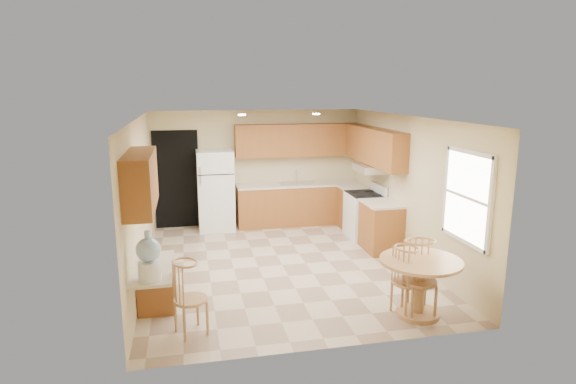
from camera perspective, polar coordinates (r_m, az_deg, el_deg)
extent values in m
plane|color=#C4AD8E|center=(8.32, -0.69, -8.65)|extent=(5.50, 5.50, 0.00)
cube|color=white|center=(7.78, -0.74, 8.81)|extent=(4.50, 5.50, 0.02)
cube|color=#CFBD8C|center=(10.62, -3.63, 2.93)|extent=(4.50, 0.02, 2.50)
cube|color=#CFBD8C|center=(5.38, 5.08, -6.40)|extent=(4.50, 0.02, 2.50)
cube|color=#CFBD8C|center=(7.84, -17.05, -0.94)|extent=(0.02, 5.50, 2.50)
cube|color=#CFBD8C|center=(8.67, 14.02, 0.47)|extent=(0.02, 5.50, 2.50)
cube|color=black|center=(10.53, -13.06, 1.45)|extent=(0.90, 0.02, 2.10)
cube|color=#9D5C27|center=(10.66, 1.33, -1.49)|extent=(2.75, 0.60, 0.87)
cube|color=beige|center=(10.56, 1.34, 0.91)|extent=(2.75, 0.63, 0.04)
cube|color=#9D5C27|center=(10.40, 7.86, -1.95)|extent=(0.60, 0.59, 0.87)
cube|color=beige|center=(10.30, 7.93, 0.50)|extent=(0.63, 0.59, 0.04)
cube|color=#9D5C27|center=(9.10, 10.96, -4.14)|extent=(0.60, 0.80, 0.87)
cube|color=beige|center=(8.98, 11.07, -1.35)|extent=(0.63, 0.80, 0.04)
cube|color=#9D5C27|center=(10.54, 1.19, 6.17)|extent=(2.75, 0.33, 0.70)
cube|color=#9D5C27|center=(9.60, 10.17, 5.38)|extent=(0.33, 2.42, 0.70)
cube|color=#9D5C27|center=(6.15, -17.08, 1.24)|extent=(0.33, 1.40, 0.70)
cube|color=silver|center=(10.55, 1.21, 1.02)|extent=(0.78, 0.44, 0.01)
cube|color=silver|center=(9.60, 9.67, 2.81)|extent=(0.50, 0.76, 0.14)
cube|color=#9D5C27|center=(6.83, -15.37, -10.64)|extent=(0.48, 0.42, 0.72)
cube|color=beige|center=(6.34, -15.75, -8.70)|extent=(0.50, 1.20, 0.04)
cube|color=white|center=(7.04, 20.53, -0.57)|extent=(0.05, 1.00, 1.20)
cube|color=white|center=(6.93, 20.84, 4.43)|extent=(0.05, 1.10, 0.06)
cube|color=white|center=(7.19, 20.09, -5.40)|extent=(0.05, 1.10, 0.06)
cube|color=white|center=(6.60, 22.89, -1.57)|extent=(0.05, 0.06, 1.28)
cube|color=white|center=(7.47, 18.31, 0.30)|extent=(0.05, 0.06, 1.28)
cylinder|color=white|center=(8.89, -5.48, 9.09)|extent=(0.14, 0.14, 0.02)
cylinder|color=white|center=(9.16, 3.37, 9.22)|extent=(0.14, 0.14, 0.02)
cube|color=white|center=(10.26, -8.57, 0.19)|extent=(0.75, 0.70, 1.69)
cube|color=black|center=(9.83, -8.51, 2.04)|extent=(0.73, 0.01, 0.02)
cube|color=silver|center=(9.83, -10.31, 1.38)|extent=(0.03, 0.03, 0.18)
cube|color=silver|center=(9.79, -10.36, 2.53)|extent=(0.03, 0.03, 0.14)
cube|color=white|center=(9.78, 9.03, -2.82)|extent=(0.65, 0.76, 0.90)
cube|color=black|center=(9.67, 9.12, -0.21)|extent=(0.64, 0.75, 0.02)
cube|color=white|center=(9.75, 10.68, 0.41)|extent=(0.06, 0.76, 0.18)
cylinder|color=tan|center=(6.82, 15.12, -13.70)|extent=(0.57, 0.57, 0.06)
cylinder|color=tan|center=(6.68, 15.29, -10.98)|extent=(0.14, 0.14, 0.70)
cylinder|color=tan|center=(6.54, 15.48, -7.89)|extent=(1.06, 1.06, 0.04)
cylinder|color=tan|center=(6.69, 14.03, -10.36)|extent=(0.41, 0.41, 0.04)
cylinder|color=tan|center=(6.83, 12.26, -11.76)|extent=(0.04, 0.04, 0.44)
cylinder|color=tan|center=(6.95, 14.51, -11.45)|extent=(0.04, 0.04, 0.44)
cylinder|color=tan|center=(6.59, 13.32, -12.73)|extent=(0.04, 0.04, 0.44)
cylinder|color=tan|center=(6.72, 15.63, -12.38)|extent=(0.04, 0.04, 0.44)
cylinder|color=tan|center=(6.64, 15.34, -10.19)|extent=(0.45, 0.45, 0.04)
cylinder|color=tan|center=(6.80, 13.36, -11.75)|extent=(0.04, 0.04, 0.48)
cylinder|color=tan|center=(6.93, 15.81, -11.39)|extent=(0.04, 0.04, 0.48)
cylinder|color=tan|center=(6.53, 14.58, -12.82)|extent=(0.04, 0.04, 0.48)
cylinder|color=tan|center=(6.68, 17.11, -12.42)|extent=(0.04, 0.04, 0.48)
cylinder|color=tan|center=(6.12, -11.48, -12.41)|extent=(0.41, 0.41, 0.04)
cylinder|color=tan|center=(6.34, -12.77, -13.73)|extent=(0.04, 0.04, 0.44)
cylinder|color=tan|center=(6.34, -10.05, -13.61)|extent=(0.04, 0.04, 0.44)
cylinder|color=tan|center=(6.08, -12.79, -14.93)|extent=(0.04, 0.04, 0.44)
cylinder|color=tan|center=(6.08, -9.94, -14.81)|extent=(0.04, 0.04, 0.44)
cylinder|color=white|center=(5.90, -16.07, -8.94)|extent=(0.27, 0.27, 0.23)
sphere|color=#96BAE8|center=(5.82, -16.22, -6.59)|extent=(0.29, 0.29, 0.29)
cylinder|color=#96BAE8|center=(5.76, -16.33, -4.85)|extent=(0.07, 0.07, 0.08)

